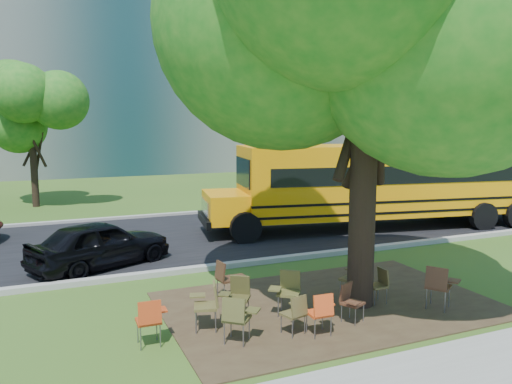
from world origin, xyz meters
name	(u,v)px	position (x,y,z in m)	size (l,w,h in m)	color
ground	(277,304)	(0.00, 0.00, 0.00)	(160.00, 160.00, 0.00)	#2E5219
dirt_patch	(328,304)	(1.00, -0.50, 0.01)	(7.00, 4.50, 0.03)	#382819
asphalt_road	(191,236)	(0.00, 7.00, 0.02)	(80.00, 8.00, 0.04)	black
kerb_near	(230,265)	(0.00, 3.00, 0.07)	(80.00, 0.25, 0.14)	gray
kerb_far	(164,215)	(0.00, 11.10, 0.07)	(80.00, 0.25, 0.14)	gray
building_right	(328,42)	(24.00, 38.00, 12.50)	(30.00, 16.00, 25.00)	slate
bg_tree_2	(31,117)	(-5.00, 16.00, 4.21)	(4.80, 4.80, 6.62)	black
bg_tree_3	(301,102)	(8.00, 14.00, 5.03)	(5.60, 5.60, 7.84)	black
bg_tree_4	(434,115)	(16.00, 13.00, 4.34)	(5.00, 5.00, 6.85)	black
main_tree	(368,14)	(1.60, -0.80, 6.07)	(7.20, 7.20, 9.69)	black
school_bus	(390,180)	(7.33, 5.64, 1.80)	(12.98, 4.76, 3.11)	orange
chair_0	(150,317)	(-2.95, -1.02, 0.54)	(0.57, 0.51, 0.87)	#B43813
chair_1	(237,315)	(-1.53, -1.57, 0.56)	(0.77, 0.61, 0.90)	#49451F
chair_2	(296,310)	(-0.39, -1.63, 0.49)	(0.54, 0.58, 0.79)	brown
chair_3	(288,288)	(-0.07, -0.65, 0.57)	(0.78, 0.62, 0.92)	brown
chair_4	(321,309)	(0.02, -1.85, 0.52)	(0.56, 0.50, 0.85)	#D94617
chair_5	(350,299)	(0.86, -1.52, 0.49)	(0.54, 0.63, 0.80)	#4C2B1B
chair_6	(378,282)	(2.04, -0.83, 0.49)	(0.46, 0.51, 0.79)	brown
chair_7	(439,283)	(2.96, -1.68, 0.60)	(0.80, 0.64, 0.96)	#462919
chair_8	(208,301)	(-1.80, -0.76, 0.58)	(0.57, 0.73, 0.94)	brown
chair_9	(238,293)	(-1.10, -0.46, 0.54)	(0.74, 0.58, 0.87)	#413D1C
chair_10	(226,276)	(-0.94, 0.67, 0.54)	(0.58, 0.59, 0.88)	#422717
chair_11	(356,275)	(1.65, -0.55, 0.60)	(0.66, 0.76, 0.97)	#453D1E
black_car	(101,244)	(-3.24, 4.38, 0.66)	(1.55, 3.86, 1.31)	black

